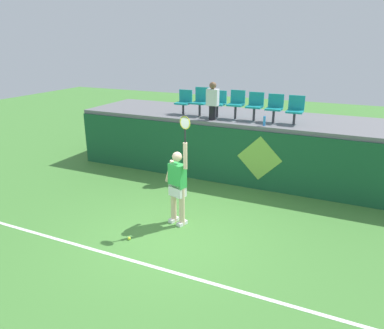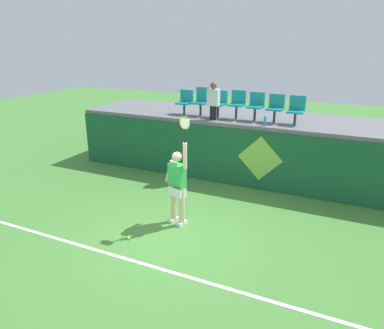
# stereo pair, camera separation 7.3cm
# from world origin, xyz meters

# --- Properties ---
(ground_plane) EXTENTS (40.00, 40.00, 0.00)m
(ground_plane) POSITION_xyz_m (0.00, 0.00, 0.00)
(ground_plane) COLOR #478438
(court_back_wall) EXTENTS (10.19, 0.20, 1.68)m
(court_back_wall) POSITION_xyz_m (0.00, 3.45, 0.84)
(court_back_wall) COLOR #195633
(court_back_wall) RESTS_ON ground_plane
(spectator_platform) EXTENTS (10.19, 2.62, 0.12)m
(spectator_platform) POSITION_xyz_m (0.00, 4.72, 1.74)
(spectator_platform) COLOR slate
(spectator_platform) RESTS_ON court_back_wall
(court_baseline_stripe) EXTENTS (9.17, 0.08, 0.01)m
(court_baseline_stripe) POSITION_xyz_m (0.00, -1.12, 0.00)
(court_baseline_stripe) COLOR white
(court_baseline_stripe) RESTS_ON ground_plane
(tennis_player) EXTENTS (0.73, 0.36, 2.55)m
(tennis_player) POSITION_xyz_m (-0.16, 0.61, 0.98)
(tennis_player) COLOR white
(tennis_player) RESTS_ON ground_plane
(tennis_ball) EXTENTS (0.07, 0.07, 0.07)m
(tennis_ball) POSITION_xyz_m (-0.78, -0.49, 0.03)
(tennis_ball) COLOR #D1E533
(tennis_ball) RESTS_ON ground_plane
(water_bottle) EXTENTS (0.07, 0.07, 0.27)m
(water_bottle) POSITION_xyz_m (1.00, 3.57, 1.94)
(water_bottle) COLOR #338CE5
(water_bottle) RESTS_ON spectator_platform
(stadium_chair_0) EXTENTS (0.44, 0.42, 0.75)m
(stadium_chair_0) POSITION_xyz_m (-1.72, 4.17, 2.22)
(stadium_chair_0) COLOR #38383D
(stadium_chair_0) RESTS_ON spectator_platform
(stadium_chair_1) EXTENTS (0.44, 0.42, 0.85)m
(stadium_chair_1) POSITION_xyz_m (-1.15, 4.17, 2.28)
(stadium_chair_1) COLOR #38383D
(stadium_chair_1) RESTS_ON spectator_platform
(stadium_chair_2) EXTENTS (0.44, 0.42, 0.79)m
(stadium_chair_2) POSITION_xyz_m (-0.58, 4.17, 2.26)
(stadium_chair_2) COLOR #38383D
(stadium_chair_2) RESTS_ON spectator_platform
(stadium_chair_3) EXTENTS (0.44, 0.42, 0.83)m
(stadium_chair_3) POSITION_xyz_m (-0.00, 4.17, 2.28)
(stadium_chair_3) COLOR #38383D
(stadium_chair_3) RESTS_ON spectator_platform
(stadium_chair_4) EXTENTS (0.44, 0.42, 0.80)m
(stadium_chair_4) POSITION_xyz_m (0.56, 4.17, 2.26)
(stadium_chair_4) COLOR #38383D
(stadium_chair_4) RESTS_ON spectator_platform
(stadium_chair_5) EXTENTS (0.44, 0.42, 0.78)m
(stadium_chair_5) POSITION_xyz_m (1.13, 4.17, 2.25)
(stadium_chair_5) COLOR #38383D
(stadium_chair_5) RESTS_ON spectator_platform
(stadium_chair_6) EXTENTS (0.44, 0.42, 0.78)m
(stadium_chair_6) POSITION_xyz_m (1.71, 4.17, 2.23)
(stadium_chair_6) COLOR #38383D
(stadium_chair_6) RESTS_ON spectator_platform
(spectator_0) EXTENTS (0.34, 0.20, 1.10)m
(spectator_0) POSITION_xyz_m (-0.58, 3.71, 2.38)
(spectator_0) COLOR black
(spectator_0) RESTS_ON spectator_platform
(wall_signage_mount) EXTENTS (1.27, 0.01, 1.56)m
(wall_signage_mount) POSITION_xyz_m (0.99, 3.35, 0.00)
(wall_signage_mount) COLOR #195633
(wall_signage_mount) RESTS_ON ground_plane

